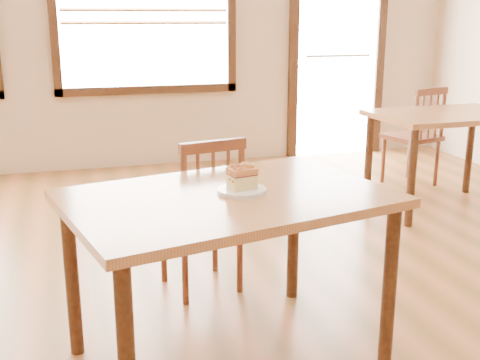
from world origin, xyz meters
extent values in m
plane|color=beige|center=(0.00, 4.00, 1.50)|extent=(7.00, 0.00, 7.00)
cube|color=#3D2110|center=(0.30, 3.97, 0.76)|extent=(1.76, 0.06, 0.08)
cube|color=brown|center=(0.30, 3.94, 1.51)|extent=(1.56, 0.05, 0.03)
cube|color=brown|center=(0.30, 3.94, 1.39)|extent=(1.56, 0.05, 0.03)
cube|color=white|center=(2.30, 3.98, 1.10)|extent=(0.90, 0.02, 2.20)
cube|color=#3D2110|center=(1.80, 3.97, 1.10)|extent=(0.09, 0.06, 2.20)
cube|color=#3D2110|center=(2.79, 3.97, 1.10)|extent=(0.09, 0.06, 2.20)
cylinder|color=#B2B2B7|center=(2.30, 3.96, 1.05)|extent=(0.72, 0.03, 0.03)
cube|color=#A3683F|center=(0.13, 0.35, 0.73)|extent=(1.46, 1.13, 0.04)
cylinder|color=#3D2110|center=(-0.35, -0.13, 0.35)|extent=(0.06, 0.06, 0.71)
cylinder|color=#3D2110|center=(0.78, 0.13, 0.35)|extent=(0.06, 0.06, 0.71)
cylinder|color=#3D2110|center=(-0.51, 0.57, 0.35)|extent=(0.06, 0.06, 0.71)
cylinder|color=#3D2110|center=(0.61, 0.84, 0.35)|extent=(0.06, 0.06, 0.71)
cube|color=#592A18|center=(0.17, 1.09, 0.42)|extent=(0.46, 0.46, 0.04)
cylinder|color=#592A18|center=(0.30, 1.27, 0.19)|extent=(0.03, 0.03, 0.40)
cylinder|color=#592A18|center=(-0.01, 1.21, 0.19)|extent=(0.03, 0.03, 0.40)
cylinder|color=#592A18|center=(0.36, 0.96, 0.19)|extent=(0.03, 0.03, 0.40)
cylinder|color=#592A18|center=(0.05, 0.90, 0.19)|extent=(0.03, 0.03, 0.40)
cylinder|color=#592A18|center=(0.36, 0.94, 0.64)|extent=(0.03, 0.03, 0.43)
cylinder|color=#592A18|center=(0.05, 0.88, 0.64)|extent=(0.03, 0.03, 0.43)
cube|color=#592A18|center=(0.21, 0.91, 0.83)|extent=(0.36, 0.11, 0.06)
cylinder|color=#592A18|center=(0.29, 0.93, 0.63)|extent=(0.02, 0.02, 0.37)
cylinder|color=#592A18|center=(0.21, 0.91, 0.63)|extent=(0.02, 0.02, 0.37)
cylinder|color=#592A18|center=(0.13, 0.90, 0.63)|extent=(0.02, 0.02, 0.37)
cube|color=#A3683F|center=(2.28, 1.96, 0.73)|extent=(1.12, 0.77, 0.04)
cylinder|color=#3D2110|center=(1.82, 1.65, 0.35)|extent=(0.06, 0.06, 0.71)
cylinder|color=#3D2110|center=(1.79, 2.24, 0.35)|extent=(0.06, 0.06, 0.71)
cylinder|color=#3D2110|center=(2.75, 2.28, 0.35)|extent=(0.06, 0.06, 0.71)
cube|color=#592A18|center=(2.42, 2.64, 0.43)|extent=(0.49, 0.49, 0.04)
cylinder|color=#592A18|center=(2.53, 2.83, 0.19)|extent=(0.03, 0.03, 0.41)
cylinder|color=#592A18|center=(2.22, 2.75, 0.19)|extent=(0.03, 0.03, 0.41)
cylinder|color=#592A18|center=(2.61, 2.52, 0.19)|extent=(0.03, 0.03, 0.41)
cylinder|color=#592A18|center=(2.30, 2.44, 0.19)|extent=(0.03, 0.03, 0.41)
cylinder|color=#592A18|center=(2.62, 2.50, 0.65)|extent=(0.03, 0.03, 0.44)
cylinder|color=#592A18|center=(2.31, 2.42, 0.65)|extent=(0.03, 0.03, 0.44)
cube|color=#592A18|center=(2.46, 2.46, 0.84)|extent=(0.36, 0.13, 0.06)
cylinder|color=#592A18|center=(2.54, 2.48, 0.64)|extent=(0.02, 0.02, 0.38)
cylinder|color=#592A18|center=(2.46, 2.46, 0.64)|extent=(0.02, 0.02, 0.38)
cylinder|color=#592A18|center=(2.38, 2.44, 0.64)|extent=(0.02, 0.02, 0.38)
cylinder|color=white|center=(0.19, 0.36, 0.76)|extent=(0.21, 0.21, 0.02)
cylinder|color=white|center=(0.19, 0.36, 0.75)|extent=(0.14, 0.14, 0.01)
cube|color=#DBD07C|center=(0.19, 0.36, 0.80)|extent=(0.12, 0.10, 0.06)
cube|color=#451321|center=(0.19, 0.36, 0.83)|extent=(0.12, 0.10, 0.01)
cube|color=#C16C3C|center=(0.19, 0.36, 0.84)|extent=(0.12, 0.10, 0.02)
sphere|color=#C16C3C|center=(0.22, 0.34, 0.86)|extent=(0.01, 0.01, 0.01)
sphere|color=#C16C3C|center=(0.17, 0.34, 0.86)|extent=(0.02, 0.02, 0.02)
sphere|color=#C16C3C|center=(0.21, 0.35, 0.86)|extent=(0.01, 0.01, 0.01)
sphere|color=#C16C3C|center=(0.21, 0.35, 0.86)|extent=(0.02, 0.02, 0.02)
sphere|color=#C16C3C|center=(0.18, 0.38, 0.86)|extent=(0.02, 0.02, 0.02)
sphere|color=#C16C3C|center=(0.21, 0.33, 0.86)|extent=(0.02, 0.02, 0.02)
sphere|color=#C16C3C|center=(0.15, 0.38, 0.86)|extent=(0.02, 0.02, 0.02)
sphere|color=#C16C3C|center=(0.23, 0.37, 0.86)|extent=(0.02, 0.02, 0.02)
sphere|color=#C16C3C|center=(0.22, 0.37, 0.86)|extent=(0.01, 0.01, 0.01)
sphere|color=#C16C3C|center=(0.19, 0.39, 0.86)|extent=(0.02, 0.02, 0.02)
sphere|color=#C16C3C|center=(0.20, 0.33, 0.86)|extent=(0.02, 0.02, 0.02)
sphere|color=#C16C3C|center=(0.15, 0.36, 0.86)|extent=(0.02, 0.02, 0.02)
sphere|color=#C16C3C|center=(0.17, 0.33, 0.86)|extent=(0.01, 0.01, 0.01)
sphere|color=#C16C3C|center=(0.20, 0.39, 0.86)|extent=(0.01, 0.01, 0.01)
sphere|color=#C16C3C|center=(0.21, 0.38, 0.86)|extent=(0.02, 0.02, 0.02)
sphere|color=#C16C3C|center=(0.22, 0.39, 0.86)|extent=(0.02, 0.02, 0.02)
sphere|color=#C16C3C|center=(0.17, 0.34, 0.86)|extent=(0.02, 0.02, 0.02)
sphere|color=#C16C3C|center=(0.16, 0.37, 0.86)|extent=(0.02, 0.02, 0.02)
sphere|color=#C16C3C|center=(0.20, 0.35, 0.86)|extent=(0.02, 0.02, 0.02)
sphere|color=#C16C3C|center=(0.19, 0.35, 0.86)|extent=(0.01, 0.01, 0.01)
sphere|color=#C16C3C|center=(0.20, 0.38, 0.86)|extent=(0.03, 0.03, 0.03)
sphere|color=#C16C3C|center=(0.19, 0.33, 0.86)|extent=(0.02, 0.02, 0.02)
sphere|color=#C16C3C|center=(0.14, 0.32, 0.83)|extent=(0.01, 0.01, 0.01)
sphere|color=#C16C3C|center=(0.15, 0.33, 0.83)|extent=(0.01, 0.01, 0.01)
sphere|color=#C16C3C|center=(0.14, 0.34, 0.82)|extent=(0.02, 0.02, 0.02)
camera|label=1|loc=(-0.48, -1.93, 1.46)|focal=45.00mm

